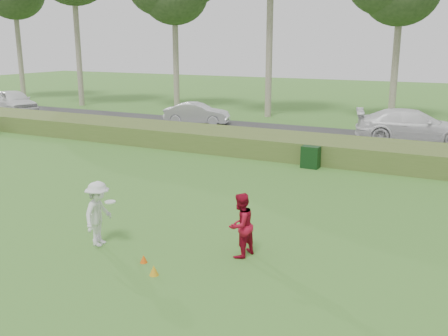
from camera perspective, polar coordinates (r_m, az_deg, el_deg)
The scene contains 11 objects.
ground at distance 12.44m, azimuth -8.32°, elevation -9.91°, with size 120.00×120.00×0.00m, color #357025.
reed_strip at distance 22.74m, azimuth 8.98°, elevation 2.36°, with size 80.00×3.00×0.90m, color #476026.
park_road at distance 27.55m, azimuth 12.10°, elevation 3.40°, with size 80.00×6.00×0.06m, color #2D2D2D.
player_white at distance 13.05m, azimuth -14.16°, elevation -5.08°, with size 0.94×1.18×1.67m.
player_red at distance 12.02m, azimuth 1.90°, elevation -6.55°, with size 0.77×0.60×1.59m, color maroon.
cone_orange at distance 12.08m, azimuth -9.17°, elevation -10.21°, with size 0.18×0.18×0.19m, color #ED590C.
cone_yellow at distance 11.44m, azimuth -8.02°, elevation -11.50°, with size 0.21×0.21×0.23m, color gold.
utility_cabinet at distance 20.80m, azimuth 9.86°, elevation 1.23°, with size 0.73×0.45×0.91m, color black.
car_left at distance 39.30m, azimuth -22.88°, elevation 7.03°, with size 1.96×4.88×1.66m, color white.
car_mid at distance 31.31m, azimuth -3.11°, elevation 6.25°, with size 1.40×4.02×1.32m, color silver.
car_right at distance 27.37m, azimuth 20.77°, elevation 4.54°, with size 2.31×5.69×1.65m, color white.
Camera 1 is at (6.57, -9.28, 5.06)m, focal length 40.00 mm.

